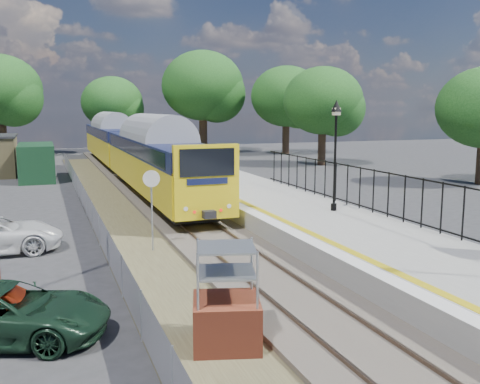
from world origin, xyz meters
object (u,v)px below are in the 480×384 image
brick_plinth (226,299)px  speed_sign (152,196)px  victorian_lamp_north (336,129)px  car_green (5,313)px  train (128,146)px

brick_plinth → speed_sign: 8.36m
victorian_lamp_north → car_green: (-12.34, -6.87, -3.66)m
speed_sign → victorian_lamp_north: bearing=21.7°
victorian_lamp_north → speed_sign: size_ratio=1.54×
brick_plinth → car_green: size_ratio=0.50×
brick_plinth → car_green: bearing=155.2°
car_green → speed_sign: bearing=-15.0°
victorian_lamp_north → train: 21.99m
train → car_green: bearing=-104.0°
brick_plinth → speed_sign: speed_sign is taller
train → car_green: train is taller
train → speed_sign: train is taller
victorian_lamp_north → car_green: victorian_lamp_north is taller
victorian_lamp_north → car_green: 14.59m
train → brick_plinth: size_ratio=17.76×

